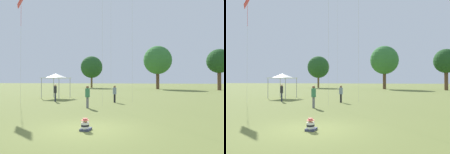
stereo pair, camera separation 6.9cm
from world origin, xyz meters
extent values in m
plane|color=olive|center=(0.00, 0.00, 0.00)|extent=(300.00, 300.00, 0.00)
cube|color=#383D56|center=(0.02, -0.20, 0.05)|extent=(0.42, 0.53, 0.10)
cylinder|color=white|center=(0.02, -0.30, 0.24)|extent=(0.34, 0.34, 0.27)
cylinder|color=black|center=(0.02, -0.30, 0.24)|extent=(0.35, 0.35, 0.08)
sphere|color=tan|center=(0.02, -0.30, 0.46)|extent=(0.21, 0.21, 0.21)
cylinder|color=#E0665B|center=(0.02, -0.30, 0.47)|extent=(0.35, 0.35, 0.01)
cylinder|color=#E0665B|center=(0.02, -0.30, 0.51)|extent=(0.21, 0.21, 0.09)
cylinder|color=slate|center=(-2.32, 7.26, 0.44)|extent=(0.27, 0.27, 0.87)
cylinder|color=#387A51|center=(-2.32, 7.26, 1.22)|extent=(0.49, 0.49, 0.69)
sphere|color=brown|center=(-2.32, 7.26, 1.67)|extent=(0.24, 0.24, 0.24)
cylinder|color=#282D42|center=(-7.24, 11.64, 0.45)|extent=(0.18, 0.18, 0.89)
cylinder|color=#232328|center=(-7.24, 11.64, 1.25)|extent=(0.33, 0.33, 0.71)
sphere|color=#DBAD89|center=(-7.24, 11.64, 1.70)|extent=(0.24, 0.24, 0.24)
cylinder|color=black|center=(-1.00, 11.88, 0.42)|extent=(0.25, 0.25, 0.83)
cylinder|color=gray|center=(-1.00, 11.88, 1.16)|extent=(0.46, 0.46, 0.66)
sphere|color=brown|center=(-1.00, 11.88, 1.59)|extent=(0.23, 0.23, 0.23)
cube|color=white|center=(-9.24, 15.96, 2.52)|extent=(3.16, 3.16, 0.08)
cone|color=white|center=(-9.24, 15.96, 2.81)|extent=(3.01, 3.01, 0.50)
cylinder|color=#99999E|center=(-10.29, 17.38, 1.24)|extent=(0.07, 0.07, 2.48)
cylinder|color=#99999E|center=(-7.82, 17.00, 1.24)|extent=(0.07, 0.07, 2.48)
cylinder|color=#99999E|center=(-10.67, 14.91, 1.24)|extent=(0.07, 0.07, 2.48)
cylinder|color=#99999E|center=(-8.20, 14.53, 1.24)|extent=(0.07, 0.07, 2.48)
cube|color=red|center=(-9.80, 9.48, 9.98)|extent=(1.27, 1.52, 1.28)
cylinder|color=red|center=(-9.80, 9.48, 8.48)|extent=(0.02, 0.02, 2.02)
cylinder|color=#BCB7A8|center=(-9.80, 9.48, 4.99)|extent=(0.01, 0.01, 9.98)
cylinder|color=#BCB7A8|center=(0.72, 12.23, 10.21)|extent=(0.01, 0.01, 20.41)
cylinder|color=#BCB7A8|center=(-3.05, 19.90, 8.85)|extent=(0.01, 0.01, 17.69)
cylinder|color=#BCB7A8|center=(-1.52, 8.89, 7.31)|extent=(0.01, 0.01, 14.61)
cylinder|color=brown|center=(-15.98, 53.43, 2.21)|extent=(0.56, 0.56, 4.43)
sphere|color=#235123|center=(-15.98, 53.43, 6.23)|extent=(6.54, 6.54, 6.54)
cylinder|color=brown|center=(3.40, 47.55, 2.72)|extent=(0.82, 0.82, 5.45)
sphere|color=#337033|center=(3.40, 47.55, 7.43)|extent=(7.22, 7.22, 7.22)
cylinder|color=brown|center=(17.03, 43.73, 2.56)|extent=(0.81, 0.81, 5.12)
sphere|color=#1E471E|center=(17.03, 43.73, 6.61)|extent=(5.45, 5.45, 5.45)
camera|label=1|loc=(3.07, -9.41, 2.20)|focal=35.00mm
camera|label=2|loc=(3.14, -9.40, 2.20)|focal=35.00mm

